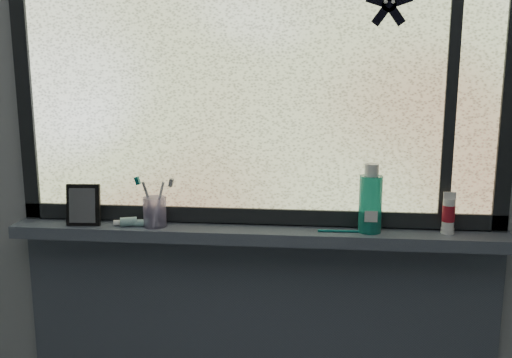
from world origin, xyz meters
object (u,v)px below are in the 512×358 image
at_px(mouthwash_bottle, 371,198).
at_px(cream_tube, 449,211).
at_px(toothbrush_cup, 155,212).
at_px(vanity_mirror, 83,205).

relative_size(mouthwash_bottle, cream_tube, 1.91).
xyz_separation_m(mouthwash_bottle, cream_tube, (0.24, 0.01, -0.04)).
relative_size(toothbrush_cup, cream_tube, 1.03).
distance_m(vanity_mirror, cream_tube, 1.18).
distance_m(toothbrush_cup, cream_tube, 0.94).
relative_size(vanity_mirror, cream_tube, 1.44).
height_order(vanity_mirror, toothbrush_cup, vanity_mirror).
distance_m(vanity_mirror, toothbrush_cup, 0.24).
relative_size(vanity_mirror, mouthwash_bottle, 0.76).
xyz_separation_m(vanity_mirror, cream_tube, (1.18, 0.03, 0.00)).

